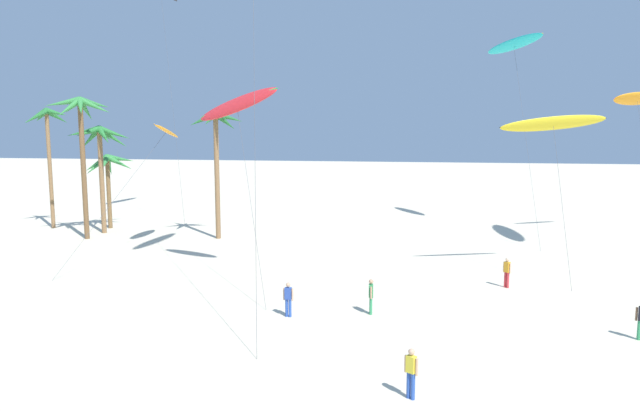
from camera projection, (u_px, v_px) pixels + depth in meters
name	position (u px, v px, depth m)	size (l,w,h in m)	color
palm_tree_0	(100.00, 144.00, 46.78)	(5.22, 5.20, 8.94)	olive
palm_tree_1	(48.00, 129.00, 49.00)	(4.00, 3.88, 10.46)	olive
palm_tree_2	(81.00, 121.00, 44.01)	(4.69, 4.68, 11.13)	brown
palm_tree_3	(108.00, 168.00, 49.38)	(4.57, 4.40, 6.51)	brown
palm_tree_4	(216.00, 133.00, 44.29)	(4.19, 4.02, 10.08)	olive
flying_kite_0	(514.00, 44.00, 48.23)	(4.58, 13.10, 16.56)	#19B2B7
flying_kite_1	(637.00, 99.00, 44.49)	(4.52, 4.76, 11.66)	orange
flying_kite_3	(237.00, 105.00, 32.08)	(5.98, 7.41, 11.29)	red
flying_kite_6	(553.00, 123.00, 32.45)	(6.25, 4.34, 9.68)	yellow
flying_kite_7	(166.00, 131.00, 40.46)	(3.54, 12.11, 9.27)	orange
person_foreground_walker	(507.00, 271.00, 31.08)	(0.40, 0.38, 1.68)	red
person_near_left	(371.00, 295.00, 26.60)	(0.23, 0.51, 1.67)	#338E56
person_near_right	(411.00, 371.00, 18.18)	(0.45, 0.33, 1.68)	#284CA3
person_mid_field	(288.00, 298.00, 26.21)	(0.50, 0.24, 1.63)	#284CA3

